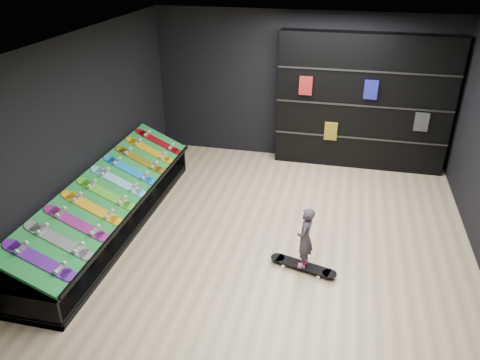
% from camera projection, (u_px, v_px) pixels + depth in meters
% --- Properties ---
extents(floor, '(6.00, 7.00, 0.01)m').
position_uv_depth(floor, '(269.00, 248.00, 7.10)').
color(floor, tan).
rests_on(floor, ground).
extents(ceiling, '(6.00, 7.00, 0.01)m').
position_uv_depth(ceiling, '(276.00, 47.00, 5.72)').
color(ceiling, white).
rests_on(ceiling, ground).
extents(wall_back, '(6.00, 0.02, 3.00)m').
position_uv_depth(wall_back, '(301.00, 88.00, 9.44)').
color(wall_back, black).
rests_on(wall_back, ground).
extents(wall_front, '(6.00, 0.02, 3.00)m').
position_uv_depth(wall_front, '(192.00, 354.00, 3.38)').
color(wall_front, black).
rests_on(wall_front, ground).
extents(wall_left, '(0.02, 7.00, 3.00)m').
position_uv_depth(wall_left, '(75.00, 139.00, 7.01)').
color(wall_left, black).
rests_on(wall_left, ground).
extents(display_rack, '(0.90, 4.50, 0.50)m').
position_uv_depth(display_rack, '(113.00, 214.00, 7.49)').
color(display_rack, black).
rests_on(display_rack, ground).
extents(turf_ramp, '(0.92, 4.50, 0.46)m').
position_uv_depth(turf_ramp, '(112.00, 189.00, 7.27)').
color(turf_ramp, '#106B26').
rests_on(turf_ramp, display_rack).
extents(back_shelving, '(3.32, 0.39, 2.66)m').
position_uv_depth(back_shelving, '(363.00, 103.00, 9.12)').
color(back_shelving, black).
rests_on(back_shelving, ground).
extents(floor_skateboard, '(1.00, 0.47, 0.09)m').
position_uv_depth(floor_skateboard, '(303.00, 267.00, 6.60)').
color(floor_skateboard, black).
rests_on(floor_skateboard, ground).
extents(child, '(0.17, 0.22, 0.55)m').
position_uv_depth(child, '(304.00, 249.00, 6.46)').
color(child, black).
rests_on(child, floor_skateboard).
extents(display_board_0, '(0.93, 0.22, 0.50)m').
position_uv_depth(display_board_0, '(40.00, 260.00, 5.61)').
color(display_board_0, purple).
rests_on(display_board_0, turf_ramp).
extents(display_board_1, '(0.93, 0.22, 0.50)m').
position_uv_depth(display_board_1, '(59.00, 241.00, 5.98)').
color(display_board_1, black).
rests_on(display_board_1, turf_ramp).
extents(display_board_2, '(0.93, 0.22, 0.50)m').
position_uv_depth(display_board_2, '(77.00, 223.00, 6.34)').
color(display_board_2, '#2626BF').
rests_on(display_board_2, turf_ramp).
extents(display_board_3, '(0.93, 0.22, 0.50)m').
position_uv_depth(display_board_3, '(92.00, 208.00, 6.71)').
color(display_board_3, orange).
rests_on(display_board_3, turf_ramp).
extents(display_board_4, '(0.93, 0.22, 0.50)m').
position_uv_depth(display_board_4, '(106.00, 194.00, 7.07)').
color(display_board_4, green).
rests_on(display_board_4, turf_ramp).
extents(display_board_5, '(0.93, 0.22, 0.50)m').
position_uv_depth(display_board_5, '(119.00, 181.00, 7.44)').
color(display_board_5, '#0CB2E5').
rests_on(display_board_5, turf_ramp).
extents(display_board_6, '(0.93, 0.22, 0.50)m').
position_uv_depth(display_board_6, '(130.00, 170.00, 7.80)').
color(display_board_6, blue).
rests_on(display_board_6, turf_ramp).
extents(display_board_7, '(0.93, 0.22, 0.50)m').
position_uv_depth(display_board_7, '(140.00, 160.00, 8.17)').
color(display_board_7, yellow).
rests_on(display_board_7, turf_ramp).
extents(display_board_8, '(0.93, 0.22, 0.50)m').
position_uv_depth(display_board_8, '(150.00, 150.00, 8.54)').
color(display_board_8, yellow).
rests_on(display_board_8, turf_ramp).
extents(display_board_9, '(0.93, 0.22, 0.50)m').
position_uv_depth(display_board_9, '(159.00, 142.00, 8.90)').
color(display_board_9, red).
rests_on(display_board_9, turf_ramp).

